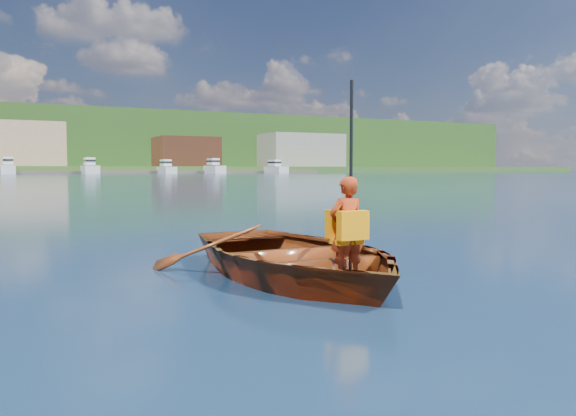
{
  "coord_description": "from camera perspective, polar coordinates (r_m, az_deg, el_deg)",
  "views": [
    {
      "loc": [
        -1.73,
        -5.88,
        1.28
      ],
      "look_at": [
        1.09,
        0.0,
        0.82
      ],
      "focal_mm": 35.0,
      "sensor_mm": 36.0,
      "label": 1
    }
  ],
  "objects": [
    {
      "name": "ground",
      "position": [
        6.26,
        -9.11,
        -7.84
      ],
      "size": [
        600.0,
        600.0,
        0.0
      ],
      "color": "#132241",
      "rests_on": "ground"
    },
    {
      "name": "shoreline",
      "position": [
        242.67,
        -25.28,
        5.75
      ],
      "size": [
        400.0,
        140.0,
        22.0
      ],
      "color": "#2C511C",
      "rests_on": "ground"
    },
    {
      "name": "rowboat",
      "position": [
        6.63,
        0.58,
        -4.88
      ],
      "size": [
        2.89,
        3.98,
        0.81
      ],
      "color": "brown",
      "rests_on": "ground"
    },
    {
      "name": "child_paddler",
      "position": [
        5.89,
        5.99,
        -2.02
      ],
      "size": [
        0.41,
        0.35,
        2.12
      ],
      "color": "#9E2D0F",
      "rests_on": "ground"
    },
    {
      "name": "dock",
      "position": [
        153.94,
        -24.08,
        3.33
      ],
      "size": [
        160.04,
        9.31,
        0.8
      ],
      "color": "brown",
      "rests_on": "ground"
    },
    {
      "name": "marina_yachts",
      "position": [
        149.2,
        -26.87,
        3.63
      ],
      "size": [
        142.54,
        12.21,
        4.44
      ],
      "color": "silver",
      "rests_on": "ground"
    }
  ]
}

